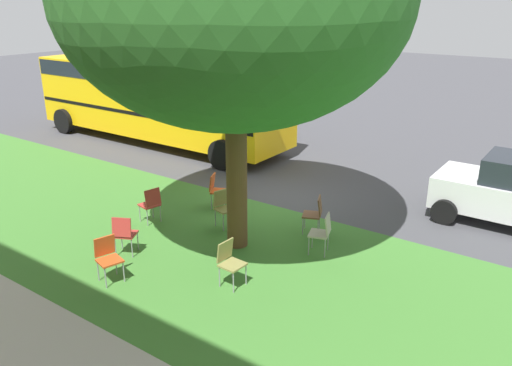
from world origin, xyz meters
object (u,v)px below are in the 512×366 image
chair_4 (224,205)px  school_bus (157,95)px  chair_7 (151,203)px  chair_3 (230,260)px  chair_2 (124,232)px  chair_0 (323,231)px  chair_6 (216,188)px  chair_1 (108,256)px  chair_5 (315,212)px

chair_4 → school_bus: school_bus is taller
chair_7 → chair_3: bearing=160.6°
chair_2 → chair_4: (-0.77, -2.33, 0.00)m
chair_3 → chair_7: size_ratio=1.00×
chair_0 → chair_2: size_ratio=1.00×
school_bus → chair_6: bearing=147.2°
chair_1 → chair_3: 2.30m
chair_3 → school_bus: size_ratio=0.08×
chair_1 → chair_5: (-2.17, -4.07, 0.00)m
chair_1 → chair_7: bearing=-61.3°
chair_2 → chair_4: size_ratio=1.00×
chair_0 → chair_1: size_ratio=1.00×
chair_0 → school_bus: bearing=-25.7°
chair_6 → school_bus: school_bus is taller
chair_3 → chair_5: size_ratio=1.00×
chair_1 → chair_5: same height
chair_5 → school_bus: (8.58, -3.64, 1.24)m
chair_3 → chair_4: 2.66m
chair_1 → chair_6: (0.62, -3.97, 0.00)m
chair_3 → chair_4: (1.74, -2.01, 0.00)m
chair_0 → chair_4: same height
chair_1 → school_bus: (6.41, -7.71, 1.24)m
chair_0 → chair_5: (0.61, -0.79, 0.00)m
chair_5 → chair_6: size_ratio=1.00×
chair_0 → chair_4: bearing=2.1°
chair_4 → school_bus: size_ratio=0.08×
chair_0 → chair_6: bearing=-11.4°
chair_1 → school_bus: size_ratio=0.08×
chair_3 → chair_0: bearing=-111.1°
chair_5 → chair_4: bearing=24.4°
chair_2 → chair_7: (0.74, -1.47, 0.00)m
chair_6 → chair_0: bearing=168.6°
chair_2 → chair_5: same height
chair_1 → chair_4: same height
chair_0 → chair_1: 4.31m
chair_7 → chair_5: bearing=-153.2°
chair_7 → school_bus: size_ratio=0.08×
school_bus → chair_1: bearing=129.8°
chair_3 → chair_5: same height
chair_0 → chair_2: same height
chair_4 → chair_6: size_ratio=1.00×
chair_2 → school_bus: size_ratio=0.08×
chair_0 → chair_3: same height
chair_7 → school_bus: school_bus is taller
chair_1 → chair_3: size_ratio=1.00×
chair_2 → chair_4: 2.45m
chair_0 → chair_4: size_ratio=1.00×
chair_2 → chair_7: same height
chair_6 → chair_4: bearing=137.7°
chair_4 → chair_6: 1.16m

